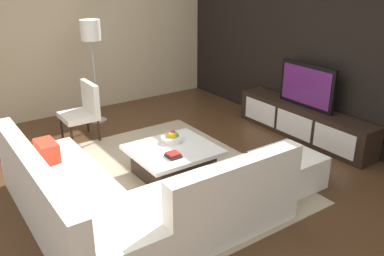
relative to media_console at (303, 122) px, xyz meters
The scene contains 13 objects.
ground_plane 2.41m from the media_console, 90.00° to the right, with size 14.00×14.00×0.00m, color #4C301C.
feature_wall_back 1.19m from the media_console, 90.00° to the left, with size 6.40×0.12×2.80m, color black.
side_wall_left 4.05m from the media_console, 145.54° to the right, with size 0.12×5.20×2.80m, color #C6B28E.
area_rug 2.41m from the media_console, 92.39° to the right, with size 3.23×2.47×0.01m, color tan.
media_console is the anchor object (origin of this frame).
television 0.58m from the media_console, 90.00° to the left, with size 0.98×0.06×0.65m.
sectional_couch 3.32m from the media_console, 80.81° to the right, with size 2.50×2.38×0.85m.
coffee_table 2.30m from the media_console, 92.49° to the right, with size 0.93×1.02×0.38m.
accent_chair_near 3.34m from the media_console, 124.32° to the right, with size 0.53×0.50×0.87m.
floor_lamp 3.58m from the media_console, 136.92° to the right, with size 0.32×0.32×1.70m.
ottoman 1.56m from the media_console, 55.45° to the right, with size 0.70×0.70×0.40m, color white.
fruit_bowl 2.22m from the media_console, 97.25° to the right, with size 0.28×0.28×0.14m.
book_stack 2.43m from the media_console, 87.33° to the right, with size 0.17×0.15×0.05m.
Camera 1 is at (3.87, -2.37, 2.53)m, focal length 38.62 mm.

